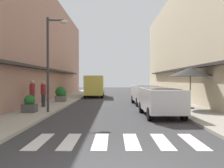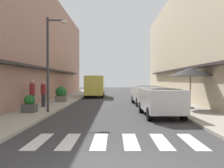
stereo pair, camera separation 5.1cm
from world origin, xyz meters
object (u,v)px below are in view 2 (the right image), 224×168
at_px(parked_car_near, 160,99).
at_px(planter_midblock, 30,104).
at_px(delivery_van, 95,84).
at_px(parked_car_mid, 146,93).
at_px(planter_far, 61,94).
at_px(street_lamp, 51,54).
at_px(pedestrian_walking_near, 32,93).
at_px(cafe_umbrella, 190,72).
at_px(pedestrian_walking_far, 43,93).

xyz_separation_m(parked_car_near, planter_midblock, (-7.09, 0.75, -0.37)).
relative_size(parked_car_near, delivery_van, 0.83).
bearing_deg(parked_car_mid, planter_far, 167.90).
height_order(street_lamp, pedestrian_walking_near, street_lamp).
distance_m(cafe_umbrella, pedestrian_walking_near, 10.01).
xyz_separation_m(street_lamp, pedestrian_walking_near, (-1.62, 1.74, -2.29)).
xyz_separation_m(street_lamp, pedestrian_walking_far, (-1.22, 2.80, -2.33)).
xyz_separation_m(street_lamp, cafe_umbrella, (8.30, 1.84, -0.95)).
relative_size(parked_car_mid, pedestrian_walking_far, 2.47).
height_order(planter_midblock, planter_far, planter_far).
bearing_deg(pedestrian_walking_far, pedestrian_walking_near, -81.11).
distance_m(parked_car_near, pedestrian_walking_near, 8.01).
height_order(cafe_umbrella, pedestrian_walking_near, cafe_umbrella).
distance_m(street_lamp, pedestrian_walking_near, 3.30).
height_order(street_lamp, cafe_umbrella, street_lamp).
xyz_separation_m(cafe_umbrella, pedestrian_walking_far, (-9.51, 0.97, -1.38)).
bearing_deg(street_lamp, parked_car_mid, 42.44).
bearing_deg(parked_car_near, parked_car_mid, 90.00).
xyz_separation_m(street_lamp, planter_midblock, (-1.16, -0.19, -2.80)).
distance_m(street_lamp, planter_far, 7.41).
distance_m(delivery_van, street_lamp, 14.51).
distance_m(cafe_umbrella, pedestrian_walking_far, 9.66).
xyz_separation_m(parked_car_near, cafe_umbrella, (2.37, 2.77, 1.48)).
xyz_separation_m(cafe_umbrella, pedestrian_walking_near, (-9.92, -0.10, -1.34)).
bearing_deg(pedestrian_walking_near, pedestrian_walking_far, 101.60).
bearing_deg(pedestrian_walking_far, parked_car_mid, 49.74).
bearing_deg(parked_car_mid, pedestrian_walking_near, -153.97).
bearing_deg(pedestrian_walking_near, planter_midblock, -44.34).
bearing_deg(cafe_umbrella, pedestrian_walking_near, -179.42).
relative_size(parked_car_mid, cafe_umbrella, 1.52).
bearing_deg(parked_car_mid, parked_car_near, -90.00).
xyz_separation_m(parked_car_near, street_lamp, (-5.93, 0.94, 2.43)).
bearing_deg(planter_midblock, street_lamp, 9.05).
bearing_deg(planter_far, pedestrian_walking_near, -98.16).
xyz_separation_m(parked_car_mid, cafe_umbrella, (2.37, -3.58, 1.48)).
relative_size(parked_car_mid, pedestrian_walking_near, 2.36).
xyz_separation_m(parked_car_mid, delivery_van, (-4.57, 8.89, 0.48)).
relative_size(street_lamp, planter_far, 4.23).
bearing_deg(planter_midblock, pedestrian_walking_far, 90.99).
distance_m(cafe_umbrella, planter_midblock, 9.85).
relative_size(parked_car_near, planter_far, 3.62).
height_order(parked_car_mid, cafe_umbrella, cafe_umbrella).
xyz_separation_m(cafe_umbrella, planter_far, (-9.18, 5.04, -1.66)).
bearing_deg(pedestrian_walking_near, delivery_van, 109.00).
bearing_deg(planter_midblock, parked_car_near, -6.05).
height_order(delivery_van, planter_midblock, delivery_van).
height_order(parked_car_mid, pedestrian_walking_near, pedestrian_walking_near).
bearing_deg(cafe_umbrella, parked_car_mid, 123.43).
bearing_deg(parked_car_mid, street_lamp, -137.56).
relative_size(planter_far, pedestrian_walking_near, 0.70).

